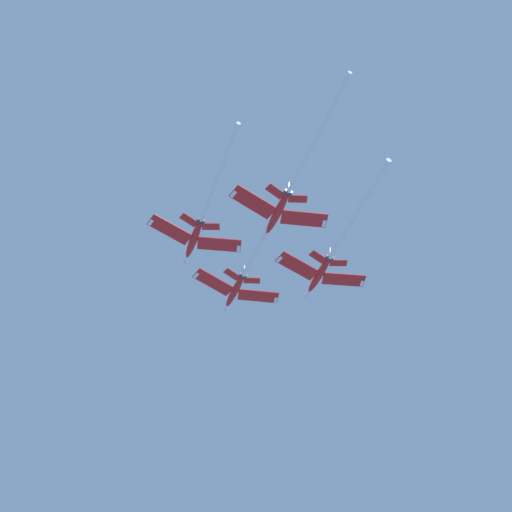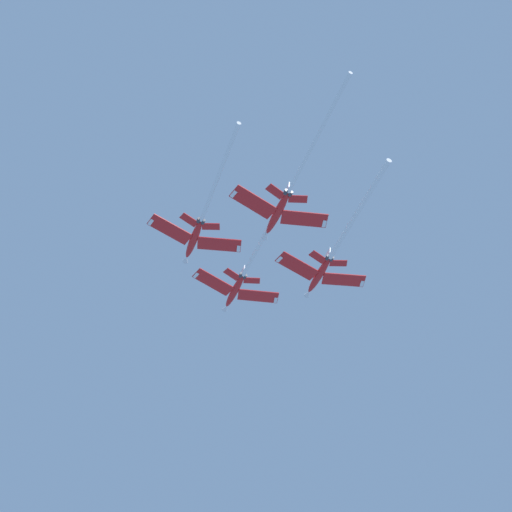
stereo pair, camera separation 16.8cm
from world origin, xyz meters
name	(u,v)px [view 2 (the right image)]	position (x,y,z in m)	size (l,w,h in m)	color
jet_lead	(243,275)	(26.14, 6.15, 126.39)	(28.96, 27.40, 12.23)	red
jet_left_wing	(200,223)	(9.14, 8.59, 122.39)	(29.63, 27.43, 12.72)	red
jet_right_wing	(333,252)	(24.85, -14.31, 121.70)	(31.24, 28.61, 12.84)	red
jet_slot	(286,196)	(7.76, -10.17, 118.12)	(30.97, 28.91, 12.85)	red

